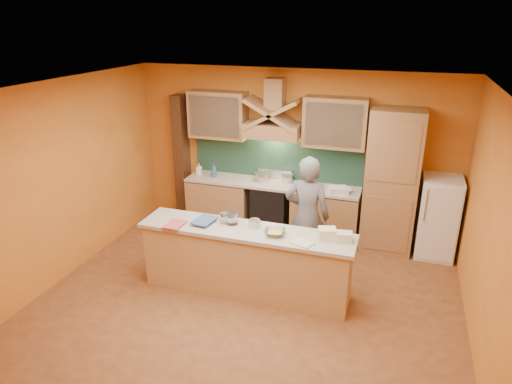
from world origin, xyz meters
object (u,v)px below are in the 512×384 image
(stove, at_px, (271,208))
(mixing_bowl, at_px, (275,232))
(person, at_px, (307,216))
(fridge, at_px, (438,217))
(kitchen_scale, at_px, (254,224))

(stove, bearing_deg, mixing_bowl, -72.50)
(person, bearing_deg, fridge, -150.66)
(kitchen_scale, distance_m, mixing_bowl, 0.34)
(kitchen_scale, bearing_deg, stove, 119.70)
(stove, relative_size, kitchen_scale, 7.63)
(mixing_bowl, bearing_deg, kitchen_scale, 158.79)
(stove, bearing_deg, person, -52.62)
(kitchen_scale, bearing_deg, person, 71.44)
(person, relative_size, mixing_bowl, 6.60)
(mixing_bowl, bearing_deg, stove, 107.50)
(fridge, bearing_deg, mixing_bowl, -137.14)
(fridge, height_order, kitchen_scale, fridge)
(person, xyz_separation_m, kitchen_scale, (-0.56, -0.69, 0.10))
(person, xyz_separation_m, mixing_bowl, (-0.25, -0.82, 0.08))
(stove, xyz_separation_m, kitchen_scale, (0.29, -1.82, 0.54))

